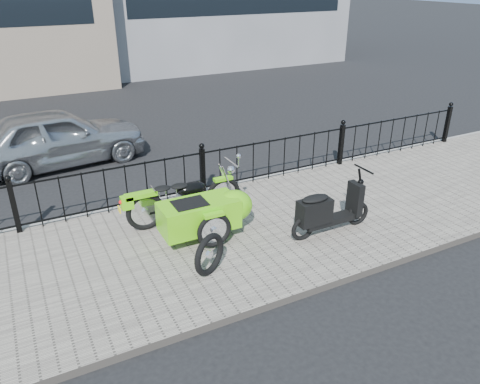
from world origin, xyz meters
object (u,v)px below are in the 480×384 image
scooter (327,211)px  sedan_car (57,137)px  motorcycle_sidecar (205,209)px  spare_tire (209,254)px

scooter → sedan_car: size_ratio=0.40×
motorcycle_sidecar → sedan_car: sedan_car is taller
spare_tire → sedan_car: bearing=102.4°
motorcycle_sidecar → scooter: scooter is taller
spare_tire → sedan_car: size_ratio=0.16×
sedan_car → spare_tire: bearing=-174.1°
scooter → sedan_car: 6.82m
spare_tire → sedan_car: (-1.31, 5.98, 0.24)m
motorcycle_sidecar → spare_tire: 1.21m
spare_tire → motorcycle_sidecar: bearing=69.3°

